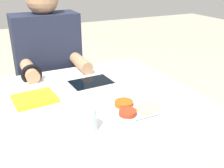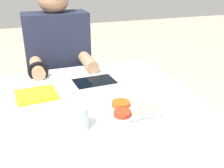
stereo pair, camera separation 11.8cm
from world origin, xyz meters
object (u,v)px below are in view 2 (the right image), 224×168
object	(u,v)px
thali_tray	(133,111)
tablet_device	(94,82)
drinking_glass	(78,118)
person_diner	(61,86)
red_notebook	(36,95)

from	to	relation	value
thali_tray	tablet_device	distance (m)	0.36
tablet_device	drinking_glass	xyz separation A→B (m)	(-0.17, -0.39, 0.04)
tablet_device	person_diner	world-z (taller)	person_diner
red_notebook	person_diner	bearing A→B (deg)	70.48
red_notebook	tablet_device	size ratio (longest dim) A/B	0.80
person_diner	drinking_glass	size ratio (longest dim) A/B	14.14
drinking_glass	tablet_device	bearing A→B (deg)	66.30
person_diner	drinking_glass	world-z (taller)	person_diner
drinking_glass	red_notebook	bearing A→B (deg)	110.72
red_notebook	drinking_glass	world-z (taller)	drinking_glass
red_notebook	person_diner	world-z (taller)	person_diner
thali_tray	tablet_device	size ratio (longest dim) A/B	1.10
thali_tray	person_diner	size ratio (longest dim) A/B	0.21
thali_tray	drinking_glass	distance (m)	0.24
tablet_device	person_diner	distance (m)	0.49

